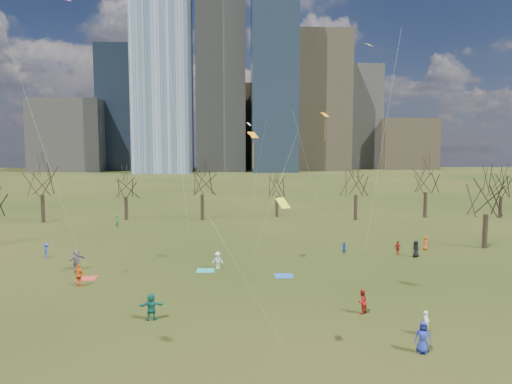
{
  "coord_description": "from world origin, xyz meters",
  "views": [
    {
      "loc": [
        -2.16,
        -31.03,
        11.02
      ],
      "look_at": [
        0.0,
        12.0,
        7.0
      ],
      "focal_mm": 32.0,
      "sensor_mm": 36.0,
      "label": 1
    }
  ],
  "objects_px": {
    "blanket_teal": "(205,270)",
    "person_1": "(426,323)",
    "person_4": "(79,275)",
    "person_0": "(423,337)",
    "blanket_navy": "(284,276)",
    "blanket_crimson": "(87,278)"
  },
  "relations": [
    {
      "from": "blanket_teal",
      "to": "person_1",
      "type": "relative_size",
      "value": 1.07
    },
    {
      "from": "person_1",
      "to": "person_4",
      "type": "relative_size",
      "value": 0.81
    },
    {
      "from": "person_0",
      "to": "blanket_navy",
      "type": "bearing_deg",
      "value": 128.25
    },
    {
      "from": "blanket_navy",
      "to": "person_1",
      "type": "relative_size",
      "value": 1.07
    },
    {
      "from": "blanket_navy",
      "to": "person_0",
      "type": "relative_size",
      "value": 0.9
    },
    {
      "from": "blanket_navy",
      "to": "person_1",
      "type": "xyz_separation_m",
      "value": [
        7.04,
        -13.14,
        0.73
      ]
    },
    {
      "from": "blanket_teal",
      "to": "person_1",
      "type": "height_order",
      "value": "person_1"
    },
    {
      "from": "blanket_teal",
      "to": "blanket_navy",
      "type": "relative_size",
      "value": 1.0
    },
    {
      "from": "blanket_crimson",
      "to": "blanket_teal",
      "type": "bearing_deg",
      "value": 11.81
    },
    {
      "from": "blanket_teal",
      "to": "person_4",
      "type": "bearing_deg",
      "value": -156.33
    },
    {
      "from": "blanket_crimson",
      "to": "person_1",
      "type": "height_order",
      "value": "person_1"
    },
    {
      "from": "blanket_navy",
      "to": "person_1",
      "type": "bearing_deg",
      "value": -61.83
    },
    {
      "from": "blanket_teal",
      "to": "person_0",
      "type": "relative_size",
      "value": 0.9
    },
    {
      "from": "person_1",
      "to": "blanket_teal",
      "type": "bearing_deg",
      "value": 81.55
    },
    {
      "from": "blanket_teal",
      "to": "person_1",
      "type": "bearing_deg",
      "value": -47.55
    },
    {
      "from": "person_0",
      "to": "person_1",
      "type": "xyz_separation_m",
      "value": [
        1.18,
        2.32,
        -0.14
      ]
    },
    {
      "from": "blanket_teal",
      "to": "person_0",
      "type": "height_order",
      "value": "person_0"
    },
    {
      "from": "blanket_teal",
      "to": "person_1",
      "type": "distance_m",
      "value": 20.73
    },
    {
      "from": "blanket_teal",
      "to": "blanket_crimson",
      "type": "distance_m",
      "value": 10.22
    },
    {
      "from": "person_1",
      "to": "person_0",
      "type": "bearing_deg",
      "value": -167.97
    },
    {
      "from": "person_4",
      "to": "blanket_crimson",
      "type": "bearing_deg",
      "value": -60.76
    },
    {
      "from": "blanket_teal",
      "to": "blanket_crimson",
      "type": "relative_size",
      "value": 1.0
    }
  ]
}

